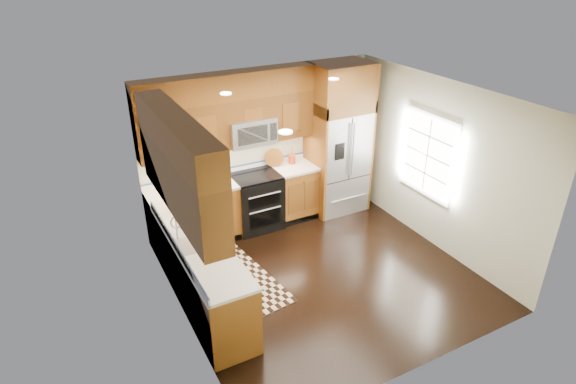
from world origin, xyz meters
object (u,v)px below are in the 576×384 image
refrigerator (338,139)px  rug (233,282)px  knife_block (192,178)px  utensil_crock (292,157)px  range (256,201)px

refrigerator → rug: bearing=-154.0°
refrigerator → knife_block: refrigerator is taller
refrigerator → knife_block: bearing=174.7°
refrigerator → knife_block: (-2.54, 0.24, -0.26)m
refrigerator → rug: (-2.50, -1.22, -1.30)m
rug → knife_block: bearing=84.2°
knife_block → utensil_crock: 1.75m
knife_block → utensil_crock: bearing=-1.3°
range → refrigerator: refrigerator is taller
range → knife_block: bearing=168.8°
rug → utensil_crock: utensil_crock is taller
range → knife_block: (-0.99, 0.20, 0.57)m
range → refrigerator: size_ratio=0.36×
range → rug: (-0.95, -1.26, -0.46)m
range → refrigerator: (1.55, -0.04, 0.83)m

